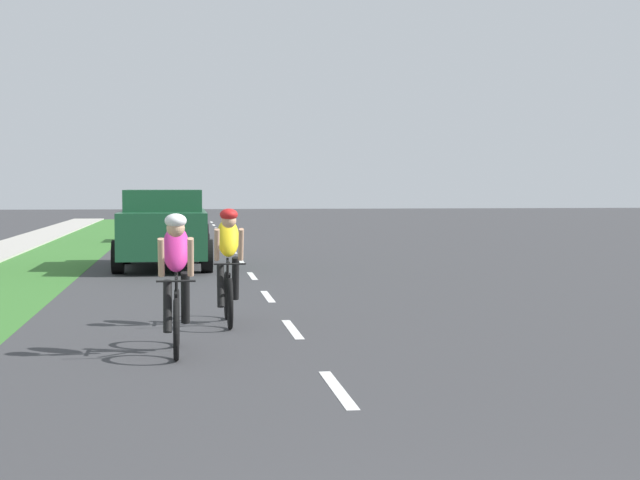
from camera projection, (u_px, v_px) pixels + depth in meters
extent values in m
plane|color=#38383A|center=(246.00, 268.00, 23.32)|extent=(120.00, 120.00, 0.00)
cube|color=#38722D|center=(34.00, 270.00, 22.70)|extent=(2.30, 70.00, 0.01)
cube|color=white|center=(338.00, 389.00, 9.46)|extent=(0.12, 1.80, 0.01)
cube|color=white|center=(292.00, 329.00, 13.42)|extent=(0.12, 1.80, 0.01)
cube|color=white|center=(268.00, 296.00, 17.38)|extent=(0.12, 1.80, 0.01)
cube|color=white|center=(252.00, 276.00, 21.34)|extent=(0.12, 1.80, 0.01)
cube|color=white|center=(242.00, 262.00, 25.30)|extent=(0.12, 1.80, 0.01)
cube|color=white|center=(234.00, 251.00, 29.26)|extent=(0.12, 1.80, 0.01)
cube|color=white|center=(228.00, 244.00, 33.22)|extent=(0.12, 1.80, 0.01)
cube|color=white|center=(223.00, 237.00, 37.18)|extent=(0.12, 1.80, 0.01)
cube|color=white|center=(219.00, 233.00, 41.14)|extent=(0.12, 1.80, 0.01)
cube|color=white|center=(216.00, 228.00, 45.10)|extent=(0.12, 1.80, 0.01)
cube|color=white|center=(214.00, 225.00, 49.06)|extent=(0.12, 1.80, 0.01)
cube|color=white|center=(212.00, 222.00, 53.02)|extent=(0.12, 1.80, 0.01)
torus|color=black|center=(177.00, 317.00, 12.01)|extent=(0.06, 0.68, 0.68)
torus|color=black|center=(176.00, 330.00, 10.98)|extent=(0.06, 0.68, 0.68)
cylinder|color=black|center=(176.00, 308.00, 11.38)|extent=(0.04, 0.59, 0.43)
cylinder|color=black|center=(176.00, 297.00, 11.66)|extent=(0.04, 0.04, 0.55)
cylinder|color=black|center=(176.00, 278.00, 11.42)|extent=(0.03, 0.55, 0.03)
cylinder|color=black|center=(176.00, 281.00, 10.97)|extent=(0.42, 0.02, 0.02)
ellipsoid|color=#CC2D8C|center=(176.00, 248.00, 11.47)|extent=(0.30, 0.54, 0.63)
sphere|color=tan|center=(176.00, 228.00, 11.18)|extent=(0.20, 0.20, 0.20)
ellipsoid|color=white|center=(176.00, 221.00, 11.17)|extent=(0.24, 0.28, 0.16)
cylinder|color=tan|center=(161.00, 257.00, 11.17)|extent=(0.07, 0.26, 0.45)
cylinder|color=tan|center=(191.00, 257.00, 11.22)|extent=(0.07, 0.26, 0.45)
cylinder|color=black|center=(168.00, 306.00, 11.57)|extent=(0.10, 0.30, 0.60)
cylinder|color=black|center=(185.00, 298.00, 11.54)|extent=(0.10, 0.25, 0.61)
torus|color=black|center=(227.00, 295.00, 14.41)|extent=(0.06, 0.68, 0.68)
torus|color=black|center=(230.00, 304.00, 13.38)|extent=(0.06, 0.68, 0.68)
cylinder|color=black|center=(229.00, 287.00, 13.79)|extent=(0.04, 0.59, 0.43)
cylinder|color=black|center=(228.00, 278.00, 14.06)|extent=(0.04, 0.04, 0.55)
cylinder|color=black|center=(228.00, 262.00, 13.82)|extent=(0.03, 0.55, 0.03)
cylinder|color=black|center=(230.00, 264.00, 13.37)|extent=(0.42, 0.02, 0.02)
ellipsoid|color=yellow|center=(228.00, 238.00, 13.87)|extent=(0.30, 0.54, 0.63)
sphere|color=tan|center=(229.00, 221.00, 13.58)|extent=(0.20, 0.20, 0.20)
ellipsoid|color=red|center=(229.00, 215.00, 13.58)|extent=(0.24, 0.28, 0.16)
cylinder|color=tan|center=(217.00, 245.00, 13.58)|extent=(0.07, 0.26, 0.45)
cylinder|color=tan|center=(241.00, 245.00, 13.62)|extent=(0.07, 0.26, 0.45)
cylinder|color=black|center=(221.00, 286.00, 13.97)|extent=(0.10, 0.30, 0.60)
cylinder|color=black|center=(235.00, 278.00, 13.94)|extent=(0.10, 0.25, 0.61)
cube|color=#194C2D|center=(164.00, 233.00, 23.42)|extent=(1.90, 4.70, 1.00)
cube|color=#194C2D|center=(164.00, 201.00, 23.58)|extent=(1.71, 2.91, 0.52)
cube|color=#1E2833|center=(163.00, 207.00, 22.34)|extent=(1.56, 0.08, 0.44)
cylinder|color=black|center=(118.00, 257.00, 21.92)|extent=(0.25, 0.72, 0.72)
cylinder|color=black|center=(207.00, 256.00, 22.17)|extent=(0.25, 0.72, 0.72)
cylinder|color=black|center=(125.00, 249.00, 24.71)|extent=(0.25, 0.72, 0.72)
cylinder|color=black|center=(204.00, 248.00, 24.96)|extent=(0.25, 0.72, 0.72)
cube|color=#A5A8AD|center=(178.00, 223.00, 34.60)|extent=(1.76, 4.30, 0.76)
cube|color=#A5A8AD|center=(178.00, 204.00, 34.72)|extent=(1.55, 2.24, 0.52)
cube|color=#1E2833|center=(178.00, 205.00, 33.76)|extent=(1.44, 0.08, 0.44)
cylinder|color=black|center=(151.00, 234.00, 33.18)|extent=(0.22, 0.64, 0.64)
cylinder|color=black|center=(205.00, 234.00, 33.41)|extent=(0.22, 0.64, 0.64)
cylinder|color=black|center=(153.00, 230.00, 35.82)|extent=(0.22, 0.64, 0.64)
cylinder|color=black|center=(204.00, 230.00, 36.05)|extent=(0.22, 0.64, 0.64)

